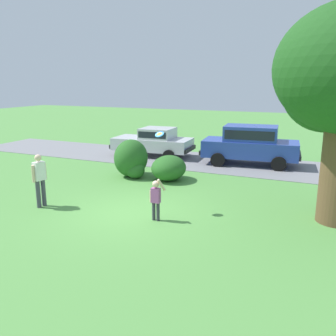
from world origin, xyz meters
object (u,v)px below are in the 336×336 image
(child_thrower, at_px, (156,197))
(frisbee, at_px, (159,134))
(parked_sedan, at_px, (154,141))
(parked_suv, at_px, (250,143))
(adult_onlooker, at_px, (40,178))

(child_thrower, relative_size, frisbee, 4.30)
(child_thrower, bearing_deg, parked_sedan, 116.32)
(parked_sedan, distance_m, child_thrower, 9.39)
(parked_sedan, bearing_deg, child_thrower, -63.68)
(parked_suv, height_order, child_thrower, parked_suv)
(parked_suv, xyz_separation_m, adult_onlooker, (-4.96, -8.87, -0.09))
(parked_sedan, height_order, frisbee, frisbee)
(parked_sedan, xyz_separation_m, child_thrower, (4.16, -8.41, -0.13))
(parked_suv, height_order, frisbee, frisbee)
(adult_onlooker, bearing_deg, frisbee, 17.74)
(parked_sedan, relative_size, adult_onlooker, 2.59)
(child_thrower, xyz_separation_m, frisbee, (-0.23, 0.76, 1.73))
(parked_sedan, bearing_deg, adult_onlooker, -88.54)
(child_thrower, relative_size, adult_onlooker, 0.74)
(parked_sedan, relative_size, child_thrower, 3.50)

